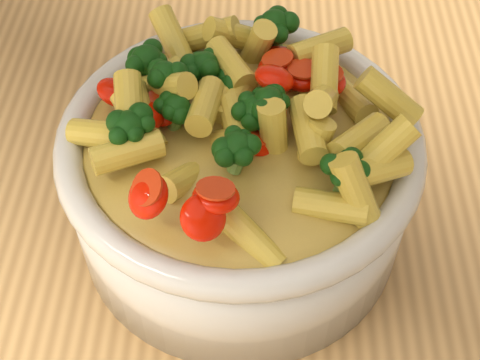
{
  "coord_description": "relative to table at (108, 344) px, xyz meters",
  "views": [
    {
      "loc": [
        0.12,
        -0.25,
        1.32
      ],
      "look_at": [
        0.11,
        0.06,
        0.95
      ],
      "focal_mm": 50.0,
      "sensor_mm": 36.0,
      "label": 1
    }
  ],
  "objects": [
    {
      "name": "pasta_salad",
      "position": [
        0.11,
        0.06,
        0.22
      ],
      "size": [
        0.2,
        0.2,
        0.04
      ],
      "color": "gold",
      "rests_on": "serving_bowl"
    },
    {
      "name": "table",
      "position": [
        0.0,
        0.0,
        0.0
      ],
      "size": [
        1.2,
        0.8,
        0.9
      ],
      "color": "tan",
      "rests_on": "ground"
    },
    {
      "name": "serving_bowl",
      "position": [
        0.11,
        0.06,
        0.16
      ],
      "size": [
        0.25,
        0.25,
        0.11
      ],
      "color": "silver",
      "rests_on": "table"
    }
  ]
}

